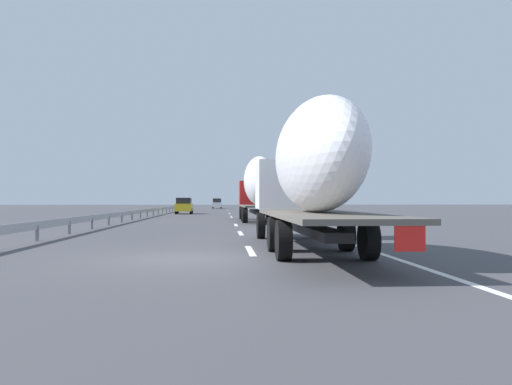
% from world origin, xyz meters
% --- Properties ---
extents(ground_plane, '(260.00, 260.00, 0.00)m').
position_xyz_m(ground_plane, '(40.00, 0.00, 0.00)').
color(ground_plane, '#424247').
extents(lane_stripe_0, '(3.20, 0.20, 0.01)m').
position_xyz_m(lane_stripe_0, '(2.00, -1.80, 0.00)').
color(lane_stripe_0, white).
rests_on(lane_stripe_0, ground_plane).
extents(lane_stripe_1, '(3.20, 0.20, 0.01)m').
position_xyz_m(lane_stripe_1, '(10.39, -1.80, 0.00)').
color(lane_stripe_1, white).
rests_on(lane_stripe_1, ground_plane).
extents(lane_stripe_2, '(3.20, 0.20, 0.01)m').
position_xyz_m(lane_stripe_2, '(18.38, -1.80, 0.00)').
color(lane_stripe_2, white).
rests_on(lane_stripe_2, ground_plane).
extents(lane_stripe_3, '(3.20, 0.20, 0.01)m').
position_xyz_m(lane_stripe_3, '(33.50, -1.80, 0.00)').
color(lane_stripe_3, white).
rests_on(lane_stripe_3, ground_plane).
extents(lane_stripe_4, '(3.20, 0.20, 0.01)m').
position_xyz_m(lane_stripe_4, '(35.44, -1.80, 0.00)').
color(lane_stripe_4, white).
rests_on(lane_stripe_4, ground_plane).
extents(lane_stripe_5, '(3.20, 0.20, 0.01)m').
position_xyz_m(lane_stripe_5, '(47.53, -1.80, 0.00)').
color(lane_stripe_5, white).
rests_on(lane_stripe_5, ground_plane).
extents(lane_stripe_6, '(3.20, 0.20, 0.01)m').
position_xyz_m(lane_stripe_6, '(67.33, -1.80, 0.00)').
color(lane_stripe_6, white).
rests_on(lane_stripe_6, ground_plane).
extents(edge_line_right, '(110.00, 0.20, 0.01)m').
position_xyz_m(edge_line_right, '(45.00, -5.50, 0.00)').
color(edge_line_right, white).
rests_on(edge_line_right, ground_plane).
extents(truck_lead, '(12.51, 2.55, 4.68)m').
position_xyz_m(truck_lead, '(24.04, -3.60, 2.61)').
color(truck_lead, '#B21919').
rests_on(truck_lead, ground_plane).
extents(truck_trailing, '(14.40, 2.55, 4.33)m').
position_xyz_m(truck_trailing, '(1.81, -3.60, 2.47)').
color(truck_trailing, silver).
rests_on(truck_trailing, ground_plane).
extents(car_white_van, '(4.45, 1.75, 1.91)m').
position_xyz_m(car_white_van, '(83.87, 0.01, 0.95)').
color(car_white_van, white).
rests_on(car_white_van, ground_plane).
extents(car_yellow_coupe, '(4.03, 1.86, 1.83)m').
position_xyz_m(car_yellow_coupe, '(45.17, 3.37, 0.93)').
color(car_yellow_coupe, gold).
rests_on(car_yellow_coupe, ground_plane).
extents(road_sign, '(0.10, 0.90, 3.17)m').
position_xyz_m(road_sign, '(41.71, -6.70, 2.20)').
color(road_sign, gray).
rests_on(road_sign, ground_plane).
extents(tree_0, '(2.94, 2.94, 6.82)m').
position_xyz_m(tree_0, '(84.60, -12.82, 4.22)').
color(tree_0, '#472D19').
rests_on(tree_0, ground_plane).
extents(tree_1, '(2.66, 2.66, 7.28)m').
position_xyz_m(tree_1, '(56.17, -12.07, 4.54)').
color(tree_1, '#472D19').
rests_on(tree_1, ground_plane).
extents(tree_2, '(3.40, 3.40, 6.11)m').
position_xyz_m(tree_2, '(47.19, -10.17, 3.97)').
color(tree_2, '#472D19').
rests_on(tree_2, ground_plane).
extents(tree_3, '(3.94, 3.94, 5.64)m').
position_xyz_m(tree_3, '(73.89, -10.68, 3.43)').
color(tree_3, '#472D19').
rests_on(tree_3, ground_plane).
extents(tree_4, '(2.48, 2.48, 6.61)m').
position_xyz_m(tree_4, '(66.07, -13.06, 4.07)').
color(tree_4, '#472D19').
rests_on(tree_4, ground_plane).
extents(guardrail_median, '(94.00, 0.10, 0.76)m').
position_xyz_m(guardrail_median, '(43.00, 6.00, 0.58)').
color(guardrail_median, '#9EA0A5').
rests_on(guardrail_median, ground_plane).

